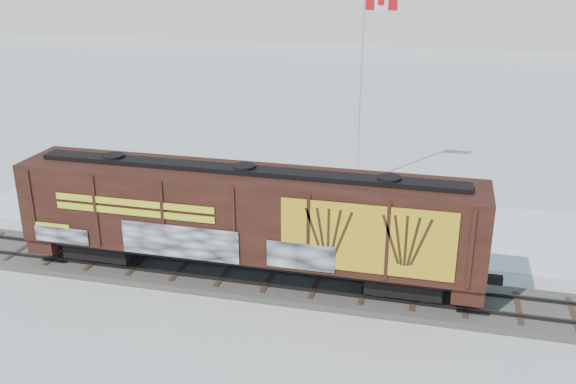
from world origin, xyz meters
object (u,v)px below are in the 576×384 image
(hopper_railcar, at_px, (246,216))
(car_silver, at_px, (214,203))
(flagpole, at_px, (361,116))
(car_dark, at_px, (388,207))
(car_white, at_px, (341,209))

(hopper_railcar, xyz_separation_m, car_silver, (-3.90, 6.49, -2.29))
(flagpole, relative_size, car_dark, 2.31)
(car_silver, distance_m, car_dark, 9.22)
(car_silver, bearing_deg, car_dark, -97.57)
(hopper_railcar, distance_m, car_white, 8.14)
(car_dark, bearing_deg, car_white, 132.27)
(hopper_railcar, bearing_deg, flagpole, 78.01)
(hopper_railcar, height_order, car_white, hopper_railcar)
(car_white, bearing_deg, hopper_railcar, -176.06)
(hopper_railcar, relative_size, car_dark, 3.89)
(flagpole, xyz_separation_m, car_silver, (-6.76, -6.97, -3.47))
(car_white, xyz_separation_m, car_dark, (2.35, 0.96, -0.00))
(hopper_railcar, distance_m, flagpole, 13.81)
(hopper_railcar, relative_size, flagpole, 1.69)
(hopper_railcar, relative_size, car_white, 4.40)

